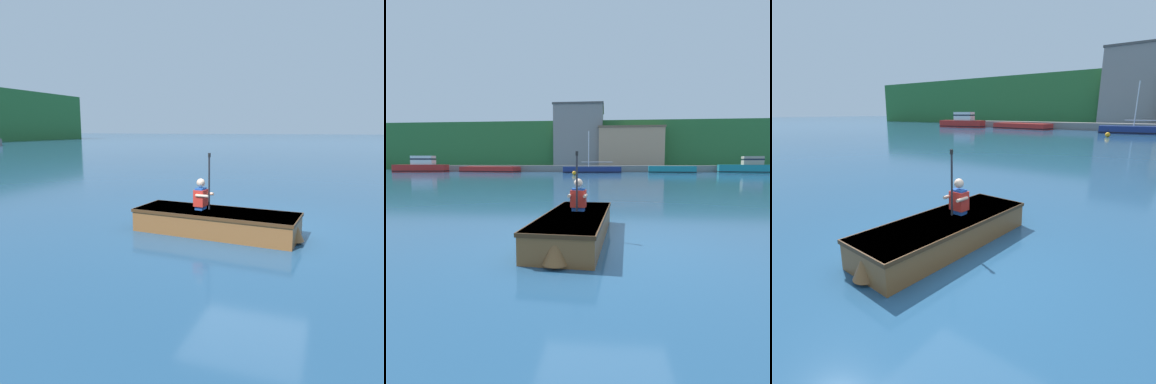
% 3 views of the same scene
% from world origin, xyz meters
% --- Properties ---
extents(ground_plane, '(300.00, 300.00, 0.00)m').
position_xyz_m(ground_plane, '(0.00, 0.00, 0.00)').
color(ground_plane, navy).
extents(shoreline_ridge, '(120.00, 20.00, 8.68)m').
position_xyz_m(shoreline_ridge, '(0.00, 58.67, 4.34)').
color(shoreline_ridge, '#2D6B33').
rests_on(shoreline_ridge, ground).
extents(waterfront_warehouse_left, '(8.82, 12.14, 11.59)m').
position_xyz_m(waterfront_warehouse_left, '(-4.80, 53.03, 5.80)').
color(waterfront_warehouse_left, gray).
rests_on(waterfront_warehouse_left, ground).
extents(waterfront_office_block_center, '(11.23, 10.69, 7.46)m').
position_xyz_m(waterfront_office_block_center, '(4.34, 51.44, 3.74)').
color(waterfront_office_block_center, tan).
rests_on(waterfront_office_block_center, ground).
extents(marina_dock, '(56.08, 2.40, 0.90)m').
position_xyz_m(marina_dock, '(0.00, 37.92, 0.45)').
color(marina_dock, slate).
rests_on(marina_dock, ground).
extents(moored_boat_dock_west_end, '(7.59, 3.33, 5.30)m').
position_xyz_m(moored_boat_dock_west_end, '(-1.77, 33.45, 0.37)').
color(moored_boat_dock_west_end, navy).
rests_on(moored_boat_dock_west_end, ground).
extents(moored_boat_dock_west_inner, '(8.23, 3.65, 0.75)m').
position_xyz_m(moored_boat_dock_west_inner, '(-15.83, 35.28, 0.34)').
color(moored_boat_dock_west_inner, red).
rests_on(moored_boat_dock_west_inner, ground).
extents(moored_boat_dock_center_near, '(7.40, 4.10, 2.09)m').
position_xyz_m(moored_boat_dock_center_near, '(17.85, 34.20, 0.73)').
color(moored_boat_dock_center_near, '#197A84').
rests_on(moored_boat_dock_center_near, ground).
extents(moored_boat_dock_center_far, '(7.02, 3.14, 2.23)m').
position_xyz_m(moored_boat_dock_center_far, '(-24.97, 34.02, 0.82)').
color(moored_boat_dock_center_far, red).
rests_on(moored_boat_dock_center_far, ground).
extents(moored_boat_dock_east_inner, '(5.85, 2.47, 0.89)m').
position_xyz_m(moored_boat_dock_east_inner, '(8.24, 33.49, 0.41)').
color(moored_boat_dock_east_inner, '#197A84').
rests_on(moored_boat_dock_east_inner, ground).
extents(rowboat_foreground, '(1.35, 3.41, 0.46)m').
position_xyz_m(rowboat_foreground, '(-0.56, 0.53, 0.26)').
color(rowboat_foreground, brown).
rests_on(rowboat_foreground, ground).
extents(person_paddler, '(0.37, 0.35, 1.14)m').
position_xyz_m(person_paddler, '(-0.53, 0.89, 0.75)').
color(person_paddler, '#1E4CA5').
rests_on(person_paddler, rowboat_foreground).
extents(channel_buoy, '(0.44, 0.44, 0.72)m').
position_xyz_m(channel_buoy, '(-3.32, 27.03, 0.22)').
color(channel_buoy, orange).
rests_on(channel_buoy, ground).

